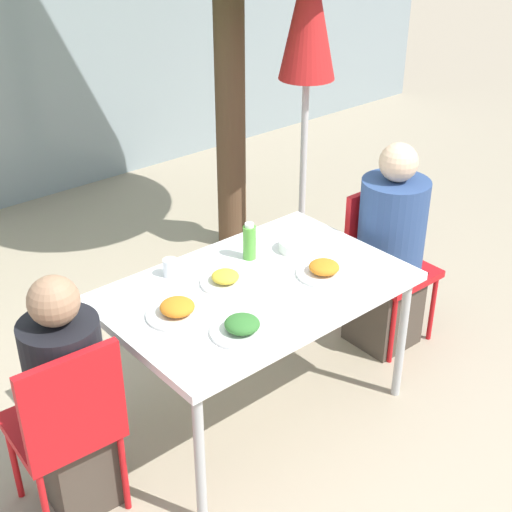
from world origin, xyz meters
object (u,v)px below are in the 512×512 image
(person_left, at_px, (70,403))
(bottle, at_px, (249,242))
(chair_right, at_px, (383,254))
(chair_left, at_px, (67,420))
(person_right, at_px, (389,255))
(drinking_cup, at_px, (170,268))
(closed_umbrella, at_px, (308,31))
(salad_bowl, at_px, (296,245))

(person_left, relative_size, bottle, 5.88)
(chair_right, bearing_deg, chair_left, 3.49)
(person_right, distance_m, bottle, 0.87)
(drinking_cup, bearing_deg, person_left, -158.83)
(chair_right, relative_size, drinking_cup, 10.29)
(closed_umbrella, bearing_deg, bottle, -145.28)
(drinking_cup, bearing_deg, chair_right, -12.03)
(person_right, bearing_deg, person_left, -1.15)
(chair_right, distance_m, closed_umbrella, 1.40)
(chair_right, bearing_deg, closed_umbrella, -104.88)
(chair_right, distance_m, person_right, 0.10)
(chair_left, relative_size, person_right, 0.73)
(person_left, distance_m, closed_umbrella, 2.58)
(bottle, bearing_deg, salad_bowl, -21.57)
(chair_left, height_order, bottle, bottle)
(closed_umbrella, bearing_deg, drinking_cup, -156.28)
(person_right, distance_m, drinking_cup, 1.25)
(person_right, height_order, drinking_cup, person_right)
(person_left, bearing_deg, chair_right, 3.56)
(chair_left, xyz_separation_m, person_left, (0.05, 0.08, 0.01))
(chair_left, relative_size, closed_umbrella, 0.42)
(person_left, bearing_deg, chair_left, -121.99)
(drinking_cup, xyz_separation_m, salad_bowl, (0.61, -0.20, -0.02))
(person_left, height_order, bottle, person_left)
(chair_left, distance_m, closed_umbrella, 2.66)
(person_right, bearing_deg, bottle, -15.02)
(person_left, height_order, drinking_cup, person_left)
(chair_left, xyz_separation_m, bottle, (1.13, 0.23, 0.31))
(drinking_cup, bearing_deg, chair_left, -155.19)
(person_left, bearing_deg, person_right, 1.15)
(person_right, relative_size, bottle, 6.36)
(chair_right, bearing_deg, person_right, 58.01)
(bottle, relative_size, salad_bowl, 1.12)
(chair_right, relative_size, salad_bowl, 5.22)
(person_right, height_order, closed_umbrella, closed_umbrella)
(person_right, xyz_separation_m, closed_umbrella, (0.32, 1.00, 0.98))
(chair_right, xyz_separation_m, closed_umbrella, (0.27, 0.92, 1.03))
(bottle, bearing_deg, chair_right, -10.17)
(person_right, height_order, salad_bowl, person_right)
(salad_bowl, bearing_deg, person_right, -13.98)
(chair_right, height_order, person_right, person_right)
(closed_umbrella, bearing_deg, salad_bowl, -135.86)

